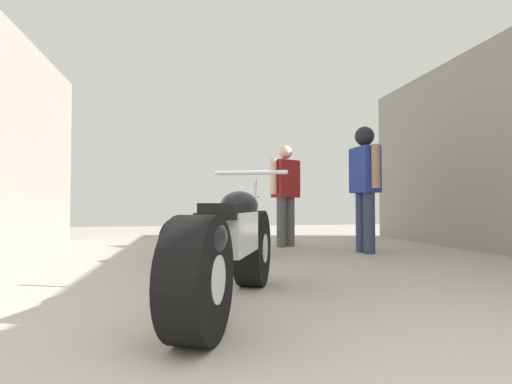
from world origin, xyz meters
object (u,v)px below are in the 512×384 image
at_px(motorcycle_black_naked, 216,231).
at_px(mechanic_in_blue, 286,189).
at_px(motorcycle_maroon_cruiser, 231,247).
at_px(mechanic_with_helmet, 365,177).

distance_m(motorcycle_black_naked, mechanic_in_blue, 1.74).
bearing_deg(motorcycle_black_naked, mechanic_in_blue, 41.64).
xyz_separation_m(motorcycle_maroon_cruiser, mechanic_in_blue, (1.31, 3.74, 0.53)).
height_order(motorcycle_maroon_cruiser, mechanic_with_helmet, mechanic_with_helmet).
height_order(motorcycle_black_naked, mechanic_with_helmet, mechanic_with_helmet).
distance_m(motorcycle_black_naked, mechanic_with_helmet, 2.26).
bearing_deg(motorcycle_maroon_cruiser, motorcycle_black_naked, 88.01).
bearing_deg(mechanic_in_blue, motorcycle_maroon_cruiser, -109.31).
xyz_separation_m(mechanic_in_blue, mechanic_with_helmet, (0.91, -1.02, 0.14)).
xyz_separation_m(motorcycle_maroon_cruiser, motorcycle_black_naked, (0.09, 2.66, -0.07)).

